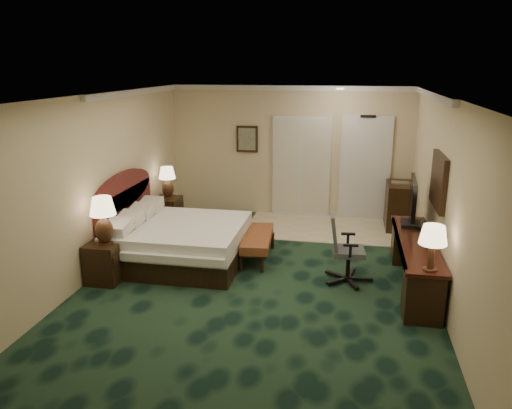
% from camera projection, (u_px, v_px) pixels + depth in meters
% --- Properties ---
extents(floor, '(5.00, 7.50, 0.00)m').
position_uv_depth(floor, '(257.00, 287.00, 7.21)').
color(floor, black).
rests_on(floor, ground).
extents(ceiling, '(5.00, 7.50, 0.00)m').
position_uv_depth(ceiling, '(257.00, 97.00, 6.47)').
color(ceiling, silver).
rests_on(ceiling, wall_back).
extents(wall_back, '(5.00, 0.00, 2.70)m').
position_uv_depth(wall_back, '(290.00, 152.00, 10.39)').
color(wall_back, beige).
rests_on(wall_back, ground).
extents(wall_front, '(5.00, 0.00, 2.70)m').
position_uv_depth(wall_front, '(152.00, 341.00, 3.29)').
color(wall_front, beige).
rests_on(wall_front, ground).
extents(wall_left, '(0.00, 7.50, 2.70)m').
position_uv_depth(wall_left, '(89.00, 189.00, 7.29)').
color(wall_left, beige).
rests_on(wall_left, ground).
extents(wall_right, '(0.00, 7.50, 2.70)m').
position_uv_depth(wall_right, '(448.00, 207.00, 6.39)').
color(wall_right, beige).
rests_on(wall_right, ground).
extents(crown_molding, '(5.00, 7.50, 0.10)m').
position_uv_depth(crown_molding, '(257.00, 101.00, 6.49)').
color(crown_molding, silver).
rests_on(crown_molding, wall_back).
extents(tile_patch, '(3.20, 1.70, 0.01)m').
position_uv_depth(tile_patch, '(329.00, 228.00, 9.79)').
color(tile_patch, beige).
rests_on(tile_patch, ground).
extents(headboard, '(0.12, 2.00, 1.40)m').
position_uv_depth(headboard, '(125.00, 213.00, 8.40)').
color(headboard, '#4D1516').
rests_on(headboard, ground).
extents(entry_door, '(1.02, 0.06, 2.18)m').
position_uv_depth(entry_door, '(365.00, 169.00, 10.16)').
color(entry_door, silver).
rests_on(entry_door, ground).
extents(closet_doors, '(1.20, 0.06, 2.10)m').
position_uv_depth(closet_doors, '(301.00, 167.00, 10.39)').
color(closet_doors, beige).
rests_on(closet_doors, ground).
extents(wall_art, '(0.45, 0.06, 0.55)m').
position_uv_depth(wall_art, '(247.00, 139.00, 10.44)').
color(wall_art, '#4B655B').
rests_on(wall_art, wall_back).
extents(wall_mirror, '(0.05, 0.95, 0.75)m').
position_uv_depth(wall_mirror, '(439.00, 181.00, 6.91)').
color(wall_mirror, white).
rests_on(wall_mirror, wall_right).
extents(bed, '(2.01, 1.86, 0.64)m').
position_uv_depth(bed, '(181.00, 243.00, 8.09)').
color(bed, white).
rests_on(bed, ground).
extents(nightstand_near, '(0.48, 0.55, 0.60)m').
position_uv_depth(nightstand_near, '(106.00, 262.00, 7.37)').
color(nightstand_near, black).
rests_on(nightstand_near, ground).
extents(nightstand_far, '(0.47, 0.54, 0.59)m').
position_uv_depth(nightstand_far, '(168.00, 212.00, 9.84)').
color(nightstand_far, black).
rests_on(nightstand_far, ground).
extents(lamp_near, '(0.43, 0.43, 0.70)m').
position_uv_depth(lamp_near, '(104.00, 221.00, 7.16)').
color(lamp_near, black).
rests_on(lamp_near, nightstand_near).
extents(lamp_far, '(0.41, 0.41, 0.61)m').
position_uv_depth(lamp_far, '(167.00, 182.00, 9.72)').
color(lamp_far, black).
rests_on(lamp_far, nightstand_far).
extents(bed_bench, '(0.54, 1.30, 0.43)m').
position_uv_depth(bed_bench, '(257.00, 247.00, 8.21)').
color(bed_bench, maroon).
rests_on(bed_bench, ground).
extents(desk, '(0.52, 2.43, 0.70)m').
position_uv_depth(desk, '(414.00, 264.00, 7.15)').
color(desk, black).
rests_on(desk, ground).
extents(tv, '(0.14, 0.95, 0.74)m').
position_uv_depth(tv, '(412.00, 202.00, 7.65)').
color(tv, black).
rests_on(tv, desk).
extents(desk_lamp, '(0.40, 0.40, 0.59)m').
position_uv_depth(desk_lamp, '(432.00, 248.00, 5.96)').
color(desk_lamp, black).
rests_on(desk_lamp, desk).
extents(desk_chair, '(0.65, 0.61, 1.04)m').
position_uv_depth(desk_chair, '(349.00, 248.00, 7.28)').
color(desk_chair, '#47474B').
rests_on(desk_chair, ground).
extents(minibar, '(0.47, 0.85, 0.90)m').
position_uv_depth(minibar, '(398.00, 206.00, 9.72)').
color(minibar, black).
rests_on(minibar, ground).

